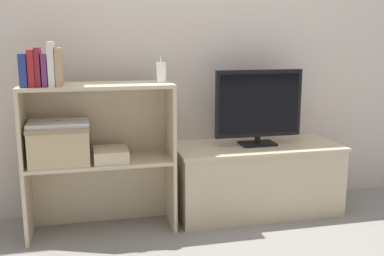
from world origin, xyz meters
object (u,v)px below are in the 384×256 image
(book_ivory, at_px, (52,64))
(baby_monitor, at_px, (161,72))
(book_plum, at_px, (45,70))
(tv, at_px, (259,106))
(book_crimson, at_px, (32,68))
(book_maroon, at_px, (38,67))
(laptop, at_px, (58,123))
(magazine_stack, at_px, (111,155))
(storage_basket_left, at_px, (60,142))
(tv_stand, at_px, (256,178))
(book_navy, at_px, (24,70))
(book_tan, at_px, (59,67))

(book_ivory, xyz_separation_m, baby_monitor, (0.59, 0.05, -0.06))
(book_plum, distance_m, baby_monitor, 0.63)
(tv, relative_size, book_plum, 3.22)
(tv, bearing_deg, book_crimson, -174.90)
(tv, xyz_separation_m, book_maroon, (-1.28, -0.12, 0.27))
(tv, height_order, laptop, tv)
(magazine_stack, bearing_deg, tv, 6.06)
(tv, distance_m, storage_basket_left, 1.21)
(book_maroon, bearing_deg, book_crimson, 180.00)
(tv_stand, bearing_deg, book_crimson, -174.83)
(book_plum, bearing_deg, laptop, 36.24)
(baby_monitor, relative_size, storage_basket_left, 0.44)
(tv, relative_size, book_maroon, 2.74)
(tv, distance_m, book_navy, 1.38)
(laptop, bearing_deg, book_tan, -58.83)
(tv_stand, bearing_deg, book_plum, -174.56)
(book_maroon, relative_size, book_ivory, 0.87)
(book_tan, bearing_deg, baby_monitor, 5.23)
(book_navy, relative_size, book_ivory, 0.74)
(baby_monitor, height_order, laptop, baby_monitor)
(tv, relative_size, book_navy, 3.22)
(baby_monitor, bearing_deg, magazine_stack, -174.00)
(book_maroon, distance_m, book_plum, 0.04)
(laptop, bearing_deg, magazine_stack, -3.39)
(magazine_stack, bearing_deg, book_maroon, -176.91)
(book_crimson, distance_m, baby_monitor, 0.69)
(tv, relative_size, book_crimson, 2.88)
(magazine_stack, bearing_deg, book_ivory, -176.20)
(baby_monitor, bearing_deg, book_navy, -176.01)
(laptop, bearing_deg, tv_stand, 3.96)
(tv_stand, distance_m, laptop, 1.27)
(baby_monitor, bearing_deg, laptop, -178.50)
(book_navy, bearing_deg, magazine_stack, 2.58)
(book_tan, relative_size, baby_monitor, 1.38)
(tv_stand, height_order, laptop, laptop)
(tv_stand, relative_size, storage_basket_left, 3.19)
(magazine_stack, bearing_deg, tv_stand, 6.15)
(book_maroon, relative_size, baby_monitor, 1.40)
(book_crimson, relative_size, book_maroon, 0.95)
(tv, distance_m, book_ivory, 1.25)
(book_ivory, bearing_deg, book_tan, 0.00)
(tv_stand, distance_m, book_ivory, 1.43)
(book_plum, height_order, magazine_stack, book_plum)
(tv, distance_m, baby_monitor, 0.66)
(book_crimson, height_order, book_plum, book_crimson)
(book_navy, distance_m, storage_basket_left, 0.43)
(book_ivory, relative_size, storage_basket_left, 0.70)
(book_navy, height_order, book_ivory, book_ivory)
(book_navy, bearing_deg, book_crimson, 0.00)
(tv_stand, distance_m, book_navy, 1.53)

